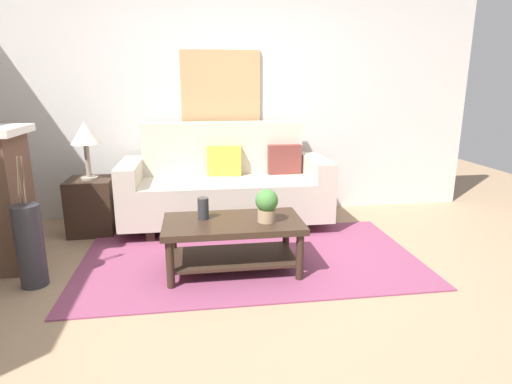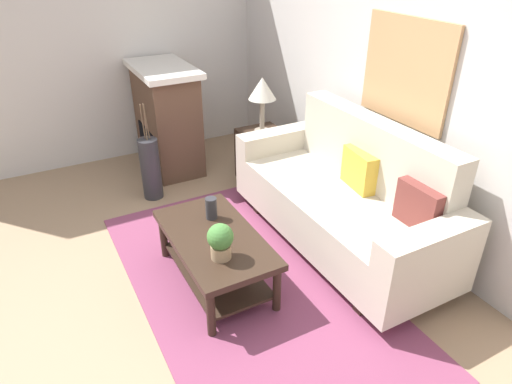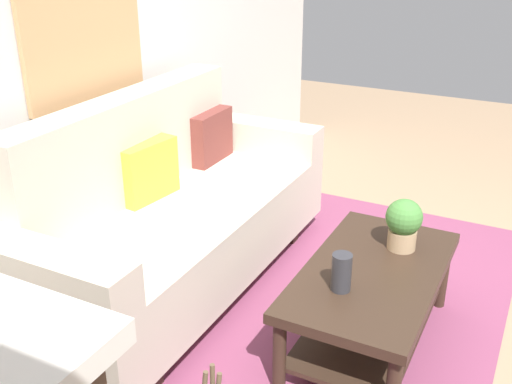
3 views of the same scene
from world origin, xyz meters
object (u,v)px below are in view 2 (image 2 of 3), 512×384
(coffee_table, at_px, (215,248))
(tabletop_vase, at_px, (211,208))
(floor_vase, at_px, (151,169))
(framed_painting, at_px, (405,71))
(throw_pillow_mustard, at_px, (359,170))
(potted_plant_tabletop, at_px, (220,240))
(table_lamp, at_px, (262,91))
(throw_pillow_maroon, at_px, (419,206))
(couch, at_px, (344,200))
(fireplace, at_px, (167,118))
(side_table, at_px, (262,156))

(coffee_table, distance_m, tabletop_vase, 0.32)
(floor_vase, height_order, framed_painting, framed_painting)
(throw_pillow_mustard, bearing_deg, tabletop_vase, -102.19)
(framed_painting, bearing_deg, floor_vase, -132.91)
(potted_plant_tabletop, height_order, framed_painting, framed_painting)
(table_lamp, bearing_deg, throw_pillow_mustard, 6.64)
(coffee_table, bearing_deg, framed_painting, 88.89)
(throw_pillow_maroon, bearing_deg, couch, -169.07)
(couch, relative_size, throw_pillow_mustard, 5.90)
(table_lamp, height_order, floor_vase, table_lamp)
(fireplace, height_order, floor_vase, fireplace)
(table_lamp, distance_m, floor_vase, 1.36)
(floor_vase, distance_m, framed_painting, 2.54)
(tabletop_vase, distance_m, floor_vase, 1.31)
(potted_plant_tabletop, xyz_separation_m, framed_painting, (-0.23, 1.69, 0.87))
(throw_pillow_maroon, distance_m, framed_painting, 1.06)
(throw_pillow_mustard, bearing_deg, framed_painting, 90.00)
(throw_pillow_mustard, xyz_separation_m, floor_vase, (-1.55, -1.32, -0.36))
(throw_pillow_mustard, bearing_deg, floor_vase, -139.45)
(couch, distance_m, coffee_table, 1.17)
(couch, bearing_deg, potted_plant_tabletop, -79.38)
(throw_pillow_mustard, bearing_deg, fireplace, -156.73)
(throw_pillow_mustard, relative_size, coffee_table, 0.33)
(tabletop_vase, bearing_deg, table_lamp, 136.34)
(throw_pillow_maroon, xyz_separation_m, table_lamp, (-2.02, -0.16, 0.31))
(couch, distance_m, throw_pillow_maroon, 0.71)
(potted_plant_tabletop, relative_size, fireplace, 0.23)
(throw_pillow_mustard, distance_m, tabletop_vase, 1.25)
(couch, distance_m, throw_pillow_mustard, 0.28)
(throw_pillow_maroon, distance_m, fireplace, 2.96)
(side_table, height_order, table_lamp, table_lamp)
(fireplace, xyz_separation_m, floor_vase, (0.60, -0.40, -0.27))
(tabletop_vase, xyz_separation_m, side_table, (-1.10, 1.05, -0.24))
(couch, relative_size, potted_plant_tabletop, 8.10)
(tabletop_vase, distance_m, potted_plant_tabletop, 0.51)
(couch, distance_m, fireplace, 2.30)
(floor_vase, bearing_deg, framed_painting, 47.09)
(potted_plant_tabletop, bearing_deg, fireplace, 169.88)
(framed_painting, bearing_deg, couch, -90.00)
(throw_pillow_maroon, relative_size, potted_plant_tabletop, 1.37)
(throw_pillow_mustard, xyz_separation_m, table_lamp, (-1.36, -0.16, 0.31))
(tabletop_vase, height_order, table_lamp, table_lamp)
(tabletop_vase, bearing_deg, potted_plant_tabletop, -16.04)
(floor_vase, bearing_deg, potted_plant_tabletop, -0.84)
(potted_plant_tabletop, height_order, side_table, potted_plant_tabletop)
(throw_pillow_maroon, height_order, fireplace, fireplace)
(coffee_table, distance_m, framed_painting, 1.98)
(potted_plant_tabletop, distance_m, floor_vase, 1.80)
(couch, height_order, table_lamp, table_lamp)
(couch, bearing_deg, coffee_table, -91.55)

